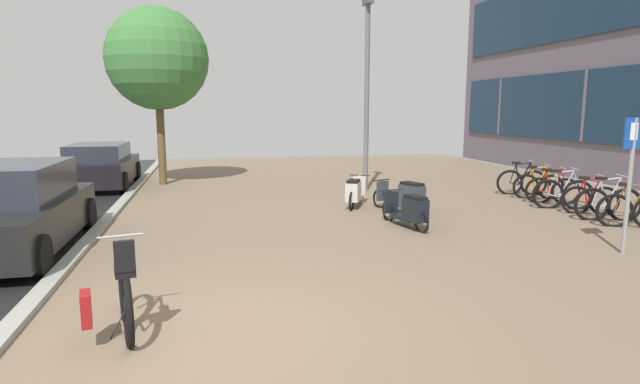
{
  "coord_description": "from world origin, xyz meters",
  "views": [
    {
      "loc": [
        -0.22,
        -5.43,
        2.4
      ],
      "look_at": [
        1.67,
        3.2,
        0.96
      ],
      "focal_mm": 28.85,
      "sensor_mm": 36.0,
      "label": 1
    }
  ],
  "objects_px": {
    "bicycle_rack_02": "(590,200)",
    "bicycle_rack_05": "(538,186)",
    "bicycle_foreground": "(122,296)",
    "street_tree": "(157,59)",
    "scooter_mid": "(409,210)",
    "bicycle_rack_03": "(563,194)",
    "scooter_near": "(355,192)",
    "parked_car_near": "(16,211)",
    "parked_car_far": "(100,166)",
    "bicycle_rack_04": "(552,190)",
    "bicycle_rack_06": "(522,182)",
    "scooter_far": "(405,197)",
    "bicycle_rack_00": "(633,211)",
    "parking_sign": "(631,170)",
    "lamp_post": "(367,86)",
    "bicycle_rack_01": "(608,204)"
  },
  "relations": [
    {
      "from": "bicycle_rack_02",
      "to": "bicycle_rack_05",
      "type": "height_order",
      "value": "bicycle_rack_05"
    },
    {
      "from": "bicycle_rack_06",
      "to": "lamp_post",
      "type": "relative_size",
      "value": 0.24
    },
    {
      "from": "bicycle_foreground",
      "to": "bicycle_rack_04",
      "type": "height_order",
      "value": "bicycle_foreground"
    },
    {
      "from": "scooter_far",
      "to": "lamp_post",
      "type": "relative_size",
      "value": 0.31
    },
    {
      "from": "bicycle_rack_01",
      "to": "street_tree",
      "type": "xyz_separation_m",
      "value": [
        -9.86,
        7.69,
        3.54
      ]
    },
    {
      "from": "bicycle_foreground",
      "to": "parked_car_near",
      "type": "relative_size",
      "value": 0.35
    },
    {
      "from": "parking_sign",
      "to": "lamp_post",
      "type": "distance_m",
      "value": 7.8
    },
    {
      "from": "scooter_near",
      "to": "scooter_far",
      "type": "distance_m",
      "value": 1.35
    },
    {
      "from": "bicycle_rack_04",
      "to": "scooter_near",
      "type": "distance_m",
      "value": 5.11
    },
    {
      "from": "bicycle_rack_00",
      "to": "bicycle_rack_05",
      "type": "xyz_separation_m",
      "value": [
        0.24,
        3.43,
        -0.01
      ]
    },
    {
      "from": "scooter_near",
      "to": "bicycle_rack_06",
      "type": "bearing_deg",
      "value": 9.02
    },
    {
      "from": "bicycle_foreground",
      "to": "bicycle_rack_00",
      "type": "height_order",
      "value": "bicycle_foreground"
    },
    {
      "from": "bicycle_rack_03",
      "to": "scooter_far",
      "type": "xyz_separation_m",
      "value": [
        -3.95,
        0.25,
        0.04
      ]
    },
    {
      "from": "scooter_mid",
      "to": "scooter_far",
      "type": "distance_m",
      "value": 1.46
    },
    {
      "from": "bicycle_foreground",
      "to": "scooter_far",
      "type": "distance_m",
      "value": 7.57
    },
    {
      "from": "scooter_mid",
      "to": "street_tree",
      "type": "distance_m",
      "value": 9.84
    },
    {
      "from": "bicycle_rack_06",
      "to": "bicycle_rack_01",
      "type": "bearing_deg",
      "value": -92.97
    },
    {
      "from": "bicycle_rack_00",
      "to": "bicycle_rack_04",
      "type": "distance_m",
      "value": 2.75
    },
    {
      "from": "bicycle_rack_05",
      "to": "street_tree",
      "type": "height_order",
      "value": "street_tree"
    },
    {
      "from": "bicycle_rack_04",
      "to": "parked_car_near",
      "type": "bearing_deg",
      "value": -170.41
    },
    {
      "from": "parked_car_far",
      "to": "bicycle_rack_00",
      "type": "bearing_deg",
      "value": -35.03
    },
    {
      "from": "scooter_near",
      "to": "parked_car_near",
      "type": "height_order",
      "value": "parked_car_near"
    },
    {
      "from": "bicycle_rack_05",
      "to": "scooter_far",
      "type": "distance_m",
      "value": 4.39
    },
    {
      "from": "bicycle_rack_06",
      "to": "scooter_far",
      "type": "distance_m",
      "value": 4.57
    },
    {
      "from": "bicycle_rack_01",
      "to": "bicycle_rack_06",
      "type": "relative_size",
      "value": 1.08
    },
    {
      "from": "scooter_far",
      "to": "street_tree",
      "type": "xyz_separation_m",
      "value": [
        -5.84,
        6.06,
        3.5
      ]
    },
    {
      "from": "parked_car_near",
      "to": "parked_car_far",
      "type": "height_order",
      "value": "parked_car_near"
    },
    {
      "from": "scooter_near",
      "to": "street_tree",
      "type": "distance_m",
      "value": 7.9
    },
    {
      "from": "bicycle_rack_02",
      "to": "bicycle_rack_05",
      "type": "xyz_separation_m",
      "value": [
        0.1,
        2.06,
        0.01
      ]
    },
    {
      "from": "scooter_far",
      "to": "bicycle_rack_06",
      "type": "bearing_deg",
      "value": 23.26
    },
    {
      "from": "street_tree",
      "to": "bicycle_rack_00",
      "type": "bearing_deg",
      "value": -40.42
    },
    {
      "from": "scooter_mid",
      "to": "street_tree",
      "type": "height_order",
      "value": "street_tree"
    },
    {
      "from": "bicycle_rack_02",
      "to": "bicycle_rack_03",
      "type": "height_order",
      "value": "bicycle_rack_03"
    },
    {
      "from": "bicycle_foreground",
      "to": "street_tree",
      "type": "height_order",
      "value": "street_tree"
    },
    {
      "from": "bicycle_foreground",
      "to": "scooter_mid",
      "type": "bearing_deg",
      "value": 39.02
    },
    {
      "from": "bicycle_rack_04",
      "to": "scooter_near",
      "type": "bearing_deg",
      "value": 173.7
    },
    {
      "from": "bicycle_rack_02",
      "to": "street_tree",
      "type": "distance_m",
      "value": 12.71
    },
    {
      "from": "scooter_far",
      "to": "parked_car_near",
      "type": "relative_size",
      "value": 0.41
    },
    {
      "from": "bicycle_rack_04",
      "to": "scooter_far",
      "type": "height_order",
      "value": "bicycle_rack_04"
    },
    {
      "from": "scooter_near",
      "to": "street_tree",
      "type": "xyz_separation_m",
      "value": [
        -4.92,
        5.07,
        3.52
      ]
    },
    {
      "from": "bicycle_rack_01",
      "to": "parked_car_far",
      "type": "distance_m",
      "value": 13.89
    },
    {
      "from": "bicycle_rack_06",
      "to": "bicycle_rack_05",
      "type": "bearing_deg",
      "value": -86.45
    },
    {
      "from": "bicycle_rack_04",
      "to": "scooter_far",
      "type": "distance_m",
      "value": 4.19
    },
    {
      "from": "bicycle_rack_03",
      "to": "parking_sign",
      "type": "bearing_deg",
      "value": -113.88
    },
    {
      "from": "street_tree",
      "to": "scooter_mid",
      "type": "bearing_deg",
      "value": -54.18
    },
    {
      "from": "bicycle_rack_03",
      "to": "bicycle_rack_01",
      "type": "bearing_deg",
      "value": -87.02
    },
    {
      "from": "bicycle_rack_01",
      "to": "scooter_mid",
      "type": "height_order",
      "value": "bicycle_rack_01"
    },
    {
      "from": "parked_car_near",
      "to": "bicycle_rack_03",
      "type": "bearing_deg",
      "value": 6.43
    },
    {
      "from": "scooter_far",
      "to": "parked_car_far",
      "type": "distance_m",
      "value": 9.66
    },
    {
      "from": "bicycle_rack_03",
      "to": "scooter_near",
      "type": "relative_size",
      "value": 0.92
    }
  ]
}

